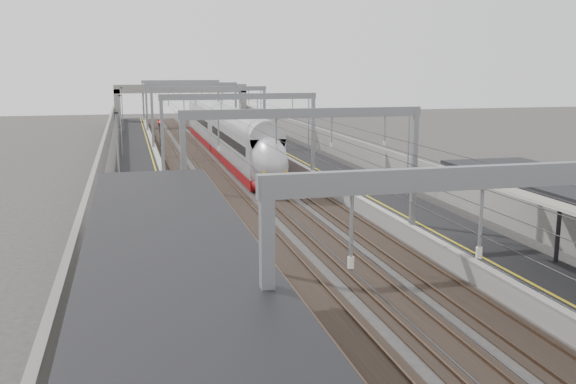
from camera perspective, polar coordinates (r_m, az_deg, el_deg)
platform_left at (r=56.01m, az=-12.87°, el=1.30°), size 4.00×120.00×1.00m
platform_right at (r=58.50m, az=2.99°, el=1.97°), size 4.00×120.00×1.00m
tracks at (r=56.78m, az=-4.76°, el=1.21°), size 11.40×140.00×0.20m
overhead_line at (r=62.60m, az=-5.84°, el=7.72°), size 13.00×140.00×6.60m
canopy_left at (r=14.04m, az=-9.66°, el=-8.25°), size 4.40×30.00×4.24m
overbridge at (r=110.69m, az=-9.48°, el=8.60°), size 22.00×2.20×6.90m
wall_left at (r=55.88m, az=-16.20°, el=2.26°), size 0.30×120.00×3.20m
wall_right at (r=59.34m, az=5.96°, el=3.13°), size 0.30×120.00×3.20m
train at (r=71.09m, az=-5.52°, el=4.93°), size 2.86×52.19×4.52m
signal_green at (r=79.70m, az=-11.32°, el=5.57°), size 0.32×0.32×3.48m
signal_red_near at (r=81.78m, az=-5.45°, el=5.87°), size 0.32×0.32×3.48m
signal_red_far at (r=84.38m, az=-4.20°, el=6.04°), size 0.32×0.32×3.48m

